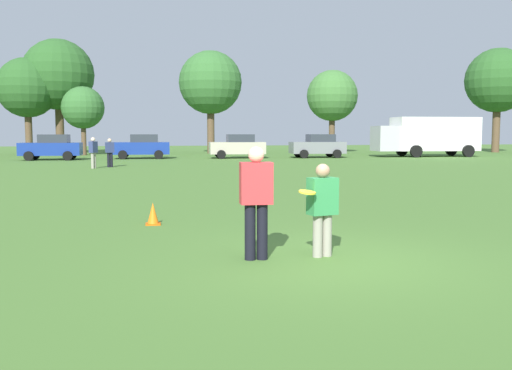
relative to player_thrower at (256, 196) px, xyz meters
The scene contains 18 objects.
ground_plane 1.50m from the player_thrower, 14.78° to the right, with size 150.30×150.30×0.00m, color #47702D.
player_thrower is the anchor object (origin of this frame).
player_defender 1.10m from the player_thrower, ahead, with size 0.50×0.36×1.49m.
frisbee 0.79m from the player_thrower, 16.11° to the right, with size 0.27×0.27×0.08m.
traffic_cone 4.11m from the player_thrower, 113.44° to the left, with size 0.32×0.32×0.48m.
parked_car_center 34.97m from the player_thrower, 104.63° to the left, with size 4.23×2.27×1.82m.
parked_car_mid_right 34.99m from the player_thrower, 94.14° to the left, with size 4.23×2.27×1.82m.
parked_car_near_right 34.61m from the player_thrower, 82.25° to the left, with size 4.23×2.27×1.82m.
parked_car_far_right 35.86m from the player_thrower, 72.18° to the left, with size 4.23×2.27×1.82m.
box_truck 39.93m from the player_thrower, 59.52° to the left, with size 8.54×3.10×3.18m.
bystander_sideline_watcher 24.87m from the player_thrower, 99.45° to the left, with size 0.52×0.43×1.63m.
bystander_far_jogger 24.08m from the player_thrower, 101.71° to the left, with size 0.46×0.54×1.70m.
tree_west_maple 45.98m from the player_thrower, 105.79° to the left, with size 5.20×5.20×8.45m.
tree_center_elm 46.54m from the player_thrower, 102.50° to the left, with size 6.31×6.31×10.26m.
tree_east_birch 42.94m from the player_thrower, 100.21° to the left, with size 3.62×3.62×5.89m.
tree_east_oak 44.84m from the player_thrower, 85.38° to the left, with size 5.83×5.83×9.47m.
tree_far_east_pine 46.65m from the player_thrower, 70.92° to the left, with size 4.85×4.85×7.88m.
tree_far_west_pine 53.00m from the player_thrower, 53.37° to the left, with size 6.23×6.23×10.12m.
Camera 1 is at (-2.61, -8.32, 1.99)m, focal length 39.80 mm.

